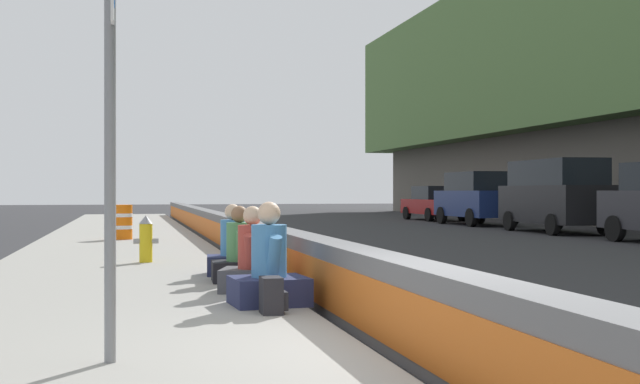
# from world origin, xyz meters

# --- Properties ---
(ground_plane) EXTENTS (160.00, 160.00, 0.00)m
(ground_plane) POSITION_xyz_m (0.00, 0.00, 0.00)
(ground_plane) COLOR #2B2B2D
(ground_plane) RESTS_ON ground
(sidewalk_strip) EXTENTS (80.00, 4.40, 0.14)m
(sidewalk_strip) POSITION_xyz_m (0.00, 2.65, 0.07)
(sidewalk_strip) COLOR gray
(sidewalk_strip) RESTS_ON ground_plane
(jersey_barrier) EXTENTS (76.00, 0.45, 0.85)m
(jersey_barrier) POSITION_xyz_m (0.00, 0.00, 0.42)
(jersey_barrier) COLOR slate
(jersey_barrier) RESTS_ON ground_plane
(route_sign_post) EXTENTS (0.44, 0.09, 3.60)m
(route_sign_post) POSITION_xyz_m (0.06, 2.57, 2.21)
(route_sign_post) COLOR gray
(route_sign_post) RESTS_ON sidewalk_strip
(fire_hydrant) EXTENTS (0.26, 0.46, 0.88)m
(fire_hydrant) POSITION_xyz_m (8.77, 2.13, 0.59)
(fire_hydrant) COLOR gold
(fire_hydrant) RESTS_ON sidewalk_strip
(seated_person_foreground) EXTENTS (0.80, 0.92, 1.21)m
(seated_person_foreground) POSITION_xyz_m (2.83, 0.84, 0.52)
(seated_person_foreground) COLOR #23284C
(seated_person_foreground) RESTS_ON sidewalk_strip
(seated_person_middle) EXTENTS (0.90, 0.98, 1.13)m
(seated_person_middle) POSITION_xyz_m (4.08, 0.84, 0.49)
(seated_person_middle) COLOR #424247
(seated_person_middle) RESTS_ON sidewalk_strip
(seated_person_rear) EXTENTS (0.72, 0.84, 1.11)m
(seated_person_rear) POSITION_xyz_m (5.29, 0.86, 0.49)
(seated_person_rear) COLOR black
(seated_person_rear) RESTS_ON sidewalk_strip
(seated_person_far) EXTENTS (0.76, 0.87, 1.12)m
(seated_person_far) POSITION_xyz_m (6.24, 0.83, 0.49)
(seated_person_far) COLOR #23284C
(seated_person_far) RESTS_ON sidewalk_strip
(backpack) EXTENTS (0.32, 0.28, 0.40)m
(backpack) POSITION_xyz_m (2.15, 0.93, 0.33)
(backpack) COLOR #232328
(backpack) RESTS_ON sidewalk_strip
(construction_barrel) EXTENTS (0.54, 0.54, 0.95)m
(construction_barrel) POSITION_xyz_m (16.03, 2.61, 0.62)
(construction_barrel) COLOR orange
(construction_barrel) RESTS_ON sidewalk_strip
(parked_car_fourth) EXTENTS (5.17, 2.26, 2.56)m
(parked_car_fourth) POSITION_xyz_m (18.62, -12.11, 1.35)
(parked_car_fourth) COLOR black
(parked_car_fourth) RESTS_ON ground_plane
(parked_car_midline) EXTENTS (4.81, 2.08, 2.28)m
(parked_car_midline) POSITION_xyz_m (25.00, -12.06, 1.18)
(parked_car_midline) COLOR navy
(parked_car_midline) RESTS_ON ground_plane
(parked_car_far) EXTENTS (4.55, 2.05, 1.71)m
(parked_car_far) POSITION_xyz_m (30.49, -12.34, 0.86)
(parked_car_far) COLOR maroon
(parked_car_far) RESTS_ON ground_plane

